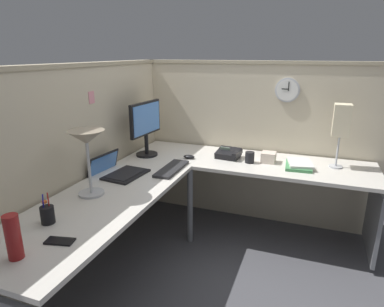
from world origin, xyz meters
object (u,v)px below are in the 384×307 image
object	(u,v)px
computer_mouse	(189,157)
coffee_mug	(250,157)
keyboard	(172,169)
wall_clock	(287,90)
laptop	(116,171)
pen_cup	(47,214)
desk_lamp_dome	(87,143)
desk_lamp_paper	(341,122)
cell_phone	(60,241)
tissue_box	(268,157)
office_phone	(229,154)
thermos_flask	(13,237)
monitor	(146,125)
book_stack	(299,165)

from	to	relation	value
computer_mouse	coffee_mug	size ratio (longest dim) A/B	1.08
keyboard	wall_clock	xyz separation A→B (m)	(0.82, -0.80, 0.58)
laptop	pen_cup	xyz separation A→B (m)	(-0.82, -0.08, 0.03)
laptop	desk_lamp_dome	world-z (taller)	desk_lamp_dome
laptop	desk_lamp_paper	distance (m)	1.85
laptop	keyboard	bearing A→B (deg)	-58.82
desk_lamp_paper	coffee_mug	distance (m)	0.79
computer_mouse	cell_phone	xyz separation A→B (m)	(-1.52, 0.12, -0.01)
cell_phone	tissue_box	world-z (taller)	tissue_box
office_phone	wall_clock	size ratio (longest dim) A/B	1.02
desk_lamp_paper	pen_cup	bearing A→B (deg)	135.58
computer_mouse	wall_clock	size ratio (longest dim) A/B	0.47
computer_mouse	cell_phone	bearing A→B (deg)	175.30
thermos_flask	wall_clock	size ratio (longest dim) A/B	1.00
pen_cup	coffee_mug	bearing A→B (deg)	-30.50
laptop	coffee_mug	bearing A→B (deg)	-55.65
keyboard	office_phone	xyz separation A→B (m)	(0.48, -0.36, 0.03)
keyboard	tissue_box	world-z (taller)	tissue_box
desk_lamp_dome	desk_lamp_paper	distance (m)	1.97
monitor	book_stack	xyz separation A→B (m)	(0.15, -1.35, -0.27)
computer_mouse	wall_clock	distance (m)	1.08
computer_mouse	tissue_box	size ratio (longest dim) A/B	0.87
cell_phone	desk_lamp_paper	distance (m)	2.23
book_stack	wall_clock	xyz separation A→B (m)	(0.38, 0.18, 0.57)
desk_lamp_dome	cell_phone	distance (m)	0.69
thermos_flask	wall_clock	world-z (taller)	wall_clock
office_phone	desk_lamp_paper	bearing A→B (deg)	-86.05
pen_cup	keyboard	bearing A→B (deg)	-15.93
office_phone	coffee_mug	xyz separation A→B (m)	(-0.07, -0.20, 0.01)
laptop	tissue_box	distance (m)	1.30
desk_lamp_dome	wall_clock	distance (m)	1.84
keyboard	computer_mouse	bearing A→B (deg)	-4.20
office_phone	wall_clock	world-z (taller)	wall_clock
monitor	desk_lamp_paper	xyz separation A→B (m)	(0.25, -1.64, 0.09)
desk_lamp_dome	tissue_box	xyz separation A→B (m)	(1.11, -1.03, -0.32)
computer_mouse	tissue_box	xyz separation A→B (m)	(0.14, -0.69, 0.03)
book_stack	tissue_box	xyz separation A→B (m)	(0.04, 0.26, 0.02)
coffee_mug	tissue_box	world-z (taller)	coffee_mug
monitor	pen_cup	bearing A→B (deg)	-176.61
book_stack	thermos_flask	bearing A→B (deg)	147.07
cell_phone	book_stack	size ratio (longest dim) A/B	0.47
laptop	book_stack	bearing A→B (deg)	-63.64
keyboard	cell_phone	xyz separation A→B (m)	(-1.18, 0.10, -0.01)
wall_clock	tissue_box	bearing A→B (deg)	165.62
office_phone	desk_lamp_paper	size ratio (longest dim) A/B	0.42
monitor	tissue_box	size ratio (longest dim) A/B	4.17
computer_mouse	coffee_mug	bearing A→B (deg)	-81.96
laptop	book_stack	world-z (taller)	laptop
keyboard	desk_lamp_dome	xyz separation A→B (m)	(-0.63, 0.31, 0.35)
book_stack	coffee_mug	distance (m)	0.42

